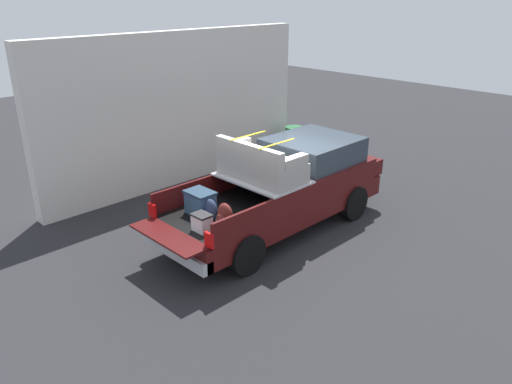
{
  "coord_description": "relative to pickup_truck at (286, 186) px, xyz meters",
  "views": [
    {
      "loc": [
        -7.4,
        -6.89,
        5.08
      ],
      "look_at": [
        -0.6,
        0.0,
        1.1
      ],
      "focal_mm": 34.62,
      "sensor_mm": 36.0,
      "label": 1
    }
  ],
  "objects": [
    {
      "name": "building_facade",
      "position": [
        0.13,
        4.08,
        1.08
      ],
      "size": [
        8.38,
        0.36,
        4.12
      ],
      "primitive_type": "cube",
      "color": "silver",
      "rests_on": "ground_plane"
    },
    {
      "name": "pickup_truck",
      "position": [
        0.0,
        0.0,
        0.0
      ],
      "size": [
        6.05,
        2.06,
        2.23
      ],
      "color": "#470F0F",
      "rests_on": "ground_plane"
    },
    {
      "name": "ground_plane",
      "position": [
        -0.37,
        -0.0,
        -0.98
      ],
      "size": [
        40.0,
        40.0,
        0.0
      ],
      "primitive_type": "plane",
      "color": "#262628"
    },
    {
      "name": "trash_can",
      "position": [
        4.01,
        3.27,
        -0.48
      ],
      "size": [
        0.6,
        0.6,
        0.98
      ],
      "color": "#1E592D",
      "rests_on": "ground_plane"
    }
  ]
}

